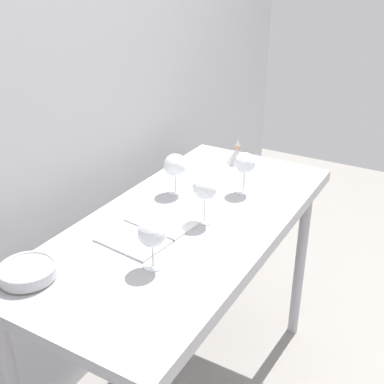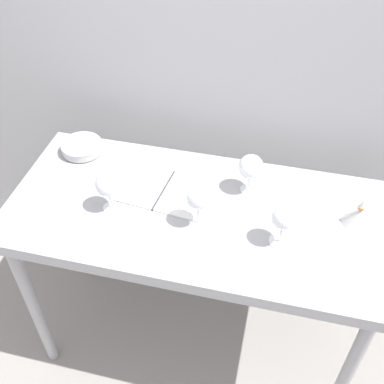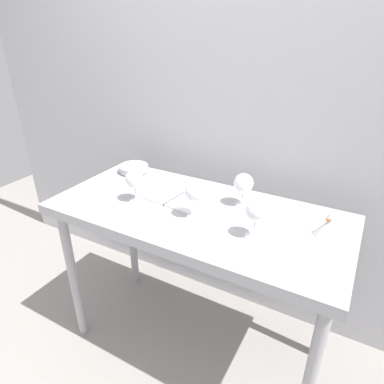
{
  "view_description": "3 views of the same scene",
  "coord_description": "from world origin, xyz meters",
  "px_view_note": "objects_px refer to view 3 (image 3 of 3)",
  "views": [
    {
      "loc": [
        -1.32,
        -0.8,
        1.77
      ],
      "look_at": [
        0.07,
        0.02,
        0.97
      ],
      "focal_mm": 45.84,
      "sensor_mm": 36.0,
      "label": 1
    },
    {
      "loc": [
        0.27,
        -1.18,
        2.14
      ],
      "look_at": [
        -0.03,
        0.04,
        0.94
      ],
      "focal_mm": 44.2,
      "sensor_mm": 36.0,
      "label": 2
    },
    {
      "loc": [
        0.65,
        -1.21,
        1.67
      ],
      "look_at": [
        -0.01,
        -0.03,
        1.0
      ],
      "focal_mm": 31.29,
      "sensor_mm": 36.0,
      "label": 3
    }
  ],
  "objects_px": {
    "tasting_bowl": "(134,168)",
    "decanter_funnel": "(327,228)",
    "wine_glass_near_center": "(194,192)",
    "tasting_sheet_upper": "(276,215)",
    "wine_glass_far_right": "(244,184)",
    "wine_glass_near_left": "(134,180)",
    "open_notebook": "(178,197)",
    "wine_glass_near_right": "(256,212)"
  },
  "relations": [
    {
      "from": "wine_glass_near_right",
      "to": "open_notebook",
      "type": "xyz_separation_m",
      "value": [
        -0.45,
        0.15,
        -0.11
      ]
    },
    {
      "from": "wine_glass_near_left",
      "to": "tasting_sheet_upper",
      "type": "bearing_deg",
      "value": 16.96
    },
    {
      "from": "wine_glass_near_center",
      "to": "decanter_funnel",
      "type": "distance_m",
      "value": 0.57
    },
    {
      "from": "open_notebook",
      "to": "tasting_sheet_upper",
      "type": "bearing_deg",
      "value": 13.84
    },
    {
      "from": "wine_glass_far_right",
      "to": "tasting_sheet_upper",
      "type": "xyz_separation_m",
      "value": [
        0.17,
        -0.02,
        -0.11
      ]
    },
    {
      "from": "wine_glass_near_center",
      "to": "wine_glass_far_right",
      "type": "xyz_separation_m",
      "value": [
        0.15,
        0.21,
        -0.01
      ]
    },
    {
      "from": "wine_glass_near_center",
      "to": "open_notebook",
      "type": "xyz_separation_m",
      "value": [
        -0.16,
        0.13,
        -0.12
      ]
    },
    {
      "from": "wine_glass_near_left",
      "to": "tasting_bowl",
      "type": "bearing_deg",
      "value": 129.53
    },
    {
      "from": "wine_glass_near_left",
      "to": "tasting_bowl",
      "type": "height_order",
      "value": "wine_glass_near_left"
    },
    {
      "from": "tasting_bowl",
      "to": "wine_glass_near_center",
      "type": "bearing_deg",
      "value": -26.86
    },
    {
      "from": "wine_glass_near_left",
      "to": "open_notebook",
      "type": "bearing_deg",
      "value": 39.1
    },
    {
      "from": "wine_glass_far_right",
      "to": "open_notebook",
      "type": "height_order",
      "value": "wine_glass_far_right"
    },
    {
      "from": "wine_glass_near_right",
      "to": "tasting_sheet_upper",
      "type": "distance_m",
      "value": 0.25
    },
    {
      "from": "open_notebook",
      "to": "tasting_sheet_upper",
      "type": "xyz_separation_m",
      "value": [
        0.48,
        0.07,
        -0.0
      ]
    },
    {
      "from": "wine_glass_near_right",
      "to": "decanter_funnel",
      "type": "height_order",
      "value": "wine_glass_near_right"
    },
    {
      "from": "wine_glass_far_right",
      "to": "decanter_funnel",
      "type": "bearing_deg",
      "value": -11.72
    },
    {
      "from": "wine_glass_far_right",
      "to": "decanter_funnel",
      "type": "xyz_separation_m",
      "value": [
        0.4,
        -0.08,
        -0.07
      ]
    },
    {
      "from": "wine_glass_near_left",
      "to": "decanter_funnel",
      "type": "bearing_deg",
      "value": 8.55
    },
    {
      "from": "open_notebook",
      "to": "wine_glass_near_center",
      "type": "bearing_deg",
      "value": -32.38
    },
    {
      "from": "wine_glass_near_right",
      "to": "wine_glass_far_right",
      "type": "bearing_deg",
      "value": 121.4
    },
    {
      "from": "wine_glass_far_right",
      "to": "wine_glass_near_left",
      "type": "relative_size",
      "value": 1.0
    },
    {
      "from": "wine_glass_near_center",
      "to": "open_notebook",
      "type": "height_order",
      "value": "wine_glass_near_center"
    },
    {
      "from": "wine_glass_near_right",
      "to": "tasting_bowl",
      "type": "height_order",
      "value": "wine_glass_near_right"
    },
    {
      "from": "open_notebook",
      "to": "tasting_sheet_upper",
      "type": "height_order",
      "value": "open_notebook"
    },
    {
      "from": "wine_glass_near_center",
      "to": "wine_glass_far_right",
      "type": "relative_size",
      "value": 1.06
    },
    {
      "from": "tasting_bowl",
      "to": "open_notebook",
      "type": "bearing_deg",
      "value": -21.14
    },
    {
      "from": "wine_glass_far_right",
      "to": "tasting_sheet_upper",
      "type": "relative_size",
      "value": 0.66
    },
    {
      "from": "open_notebook",
      "to": "tasting_bowl",
      "type": "distance_m",
      "value": 0.43
    },
    {
      "from": "tasting_bowl",
      "to": "decanter_funnel",
      "type": "xyz_separation_m",
      "value": [
        1.11,
        -0.15,
        0.01
      ]
    },
    {
      "from": "wine_glass_far_right",
      "to": "open_notebook",
      "type": "xyz_separation_m",
      "value": [
        -0.31,
        -0.08,
        -0.11
      ]
    },
    {
      "from": "wine_glass_far_right",
      "to": "decanter_funnel",
      "type": "relative_size",
      "value": 1.41
    },
    {
      "from": "wine_glass_near_left",
      "to": "tasting_sheet_upper",
      "type": "xyz_separation_m",
      "value": [
        0.65,
        0.2,
        -0.11
      ]
    },
    {
      "from": "wine_glass_near_center",
      "to": "decanter_funnel",
      "type": "relative_size",
      "value": 1.49
    },
    {
      "from": "wine_glass_far_right",
      "to": "wine_glass_near_center",
      "type": "bearing_deg",
      "value": -124.95
    },
    {
      "from": "wine_glass_near_right",
      "to": "tasting_sheet_upper",
      "type": "relative_size",
      "value": 0.67
    },
    {
      "from": "wine_glass_far_right",
      "to": "tasting_bowl",
      "type": "distance_m",
      "value": 0.72
    },
    {
      "from": "wine_glass_near_center",
      "to": "tasting_sheet_upper",
      "type": "relative_size",
      "value": 0.69
    },
    {
      "from": "wine_glass_near_center",
      "to": "wine_glass_far_right",
      "type": "height_order",
      "value": "wine_glass_near_center"
    },
    {
      "from": "wine_glass_near_right",
      "to": "tasting_bowl",
      "type": "distance_m",
      "value": 0.91
    },
    {
      "from": "wine_glass_near_left",
      "to": "tasting_bowl",
      "type": "xyz_separation_m",
      "value": [
        -0.24,
        0.29,
        -0.09
      ]
    },
    {
      "from": "wine_glass_near_center",
      "to": "wine_glass_near_left",
      "type": "relative_size",
      "value": 1.06
    },
    {
      "from": "tasting_sheet_upper",
      "to": "decanter_funnel",
      "type": "distance_m",
      "value": 0.24
    }
  ]
}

